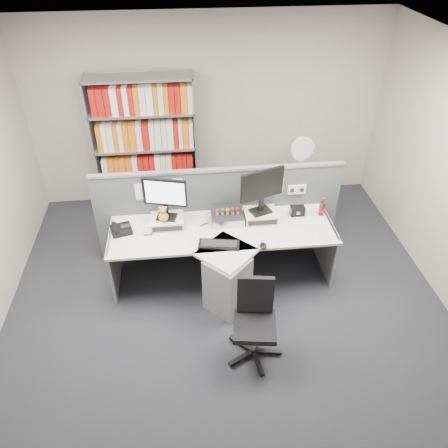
{
  "coord_description": "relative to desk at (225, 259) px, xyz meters",
  "views": [
    {
      "loc": [
        -0.42,
        -3.19,
        3.78
      ],
      "look_at": [
        0.0,
        0.65,
        0.92
      ],
      "focal_mm": 35.19,
      "sensor_mm": 36.0,
      "label": 1
    }
  ],
  "objects": [
    {
      "name": "room_shell",
      "position": [
        0.0,
        -0.6,
        1.33
      ],
      "size": [
        5.04,
        5.54,
        2.72
      ],
      "color": "#B0AA9D",
      "rests_on": "ground"
    },
    {
      "name": "shelving_unit",
      "position": [
        -0.9,
        1.85,
        0.52
      ],
      "size": [
        1.41,
        0.4,
        2.0
      ],
      "color": "gray",
      "rests_on": "ground"
    },
    {
      "name": "cola_bottle",
      "position": [
        1.22,
        0.39,
        0.35
      ],
      "size": [
        0.07,
        0.07,
        0.23
      ],
      "color": "#3F190A",
      "rests_on": "desk"
    },
    {
      "name": "desk_fan",
      "position": [
        1.2,
        1.4,
        0.6
      ],
      "size": [
        0.34,
        0.2,
        0.57
      ],
      "color": "white",
      "rests_on": "filing_cabinet"
    },
    {
      "name": "figurines",
      "position": [
        0.08,
        0.38,
        0.41
      ],
      "size": [
        0.29,
        0.05,
        0.09
      ],
      "color": "beige",
      "rests_on": "desktop_pc"
    },
    {
      "name": "monitor_riser_left",
      "position": [
        -0.63,
        0.38,
        0.31
      ],
      "size": [
        0.38,
        0.31,
        0.1
      ],
      "color": "beige",
      "rests_on": "desk"
    },
    {
      "name": "speaker",
      "position": [
        0.93,
        0.42,
        0.32
      ],
      "size": [
        0.17,
        0.1,
        0.11
      ],
      "primitive_type": "cube",
      "color": "black",
      "rests_on": "desk"
    },
    {
      "name": "office_chair",
      "position": [
        0.2,
        -0.92,
        0.01
      ],
      "size": [
        0.57,
        0.57,
        0.87
      ],
      "color": "silver",
      "rests_on": "ground"
    },
    {
      "name": "filing_cabinet",
      "position": [
        1.2,
        1.4,
        -0.11
      ],
      "size": [
        0.45,
        0.61,
        0.7
      ],
      "color": "gray",
      "rests_on": "ground"
    },
    {
      "name": "partition",
      "position": [
        0.0,
        0.65,
        0.19
      ],
      "size": [
        3.0,
        0.08,
        1.27
      ],
      "color": "#4D5157",
      "rests_on": "ground"
    },
    {
      "name": "plush_toy",
      "position": [
        -0.66,
        0.33,
        0.45
      ],
      "size": [
        0.11,
        0.11,
        0.2
      ],
      "color": "gold",
      "rests_on": "monitor_riser_left"
    },
    {
      "name": "keyboard",
      "position": [
        -0.07,
        -0.06,
        0.28
      ],
      "size": [
        0.47,
        0.24,
        0.03
      ],
      "color": "black",
      "rests_on": "desk"
    },
    {
      "name": "ground",
      "position": [
        0.0,
        -0.6,
        -0.46
      ],
      "size": [
        5.5,
        5.5,
        0.0
      ],
      "primitive_type": "plane",
      "color": "#2B2C33",
      "rests_on": "ground"
    },
    {
      "name": "desk_phone",
      "position": [
        -1.16,
        0.3,
        0.3
      ],
      "size": [
        0.27,
        0.26,
        0.1
      ],
      "color": "black",
      "rests_on": "desk"
    },
    {
      "name": "mouse",
      "position": [
        0.41,
        -0.15,
        0.29
      ],
      "size": [
        0.08,
        0.12,
        0.05
      ],
      "primitive_type": "ellipsoid",
      "color": "black",
      "rests_on": "desk"
    },
    {
      "name": "monitor_right",
      "position": [
        0.47,
        0.38,
        0.69
      ],
      "size": [
        0.52,
        0.25,
        0.55
      ],
      "color": "black",
      "rests_on": "monitor_riser_right"
    },
    {
      "name": "desktop_pc",
      "position": [
        0.08,
        0.4,
        0.31
      ],
      "size": [
        0.37,
        0.33,
        0.1
      ],
      "color": "black",
      "rests_on": "desk"
    },
    {
      "name": "monitor_left",
      "position": [
        -0.63,
        0.38,
        0.67
      ],
      "size": [
        0.49,
        0.21,
        0.51
      ],
      "color": "black",
      "rests_on": "monitor_riser_left"
    },
    {
      "name": "monitor_riser_right",
      "position": [
        0.47,
        0.38,
        0.31
      ],
      "size": [
        0.38,
        0.31,
        0.1
      ],
      "color": "beige",
      "rests_on": "desk"
    },
    {
      "name": "desk",
      "position": [
        0.0,
        0.0,
        0.0
      ],
      "size": [
        2.6,
        1.2,
        0.72
      ],
      "color": "silver",
      "rests_on": "ground"
    },
    {
      "name": "desk_calendar",
      "position": [
        -0.85,
        0.23,
        0.31
      ],
      "size": [
        0.1,
        0.07,
        0.11
      ],
      "color": "black",
      "rests_on": "desk"
    }
  ]
}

